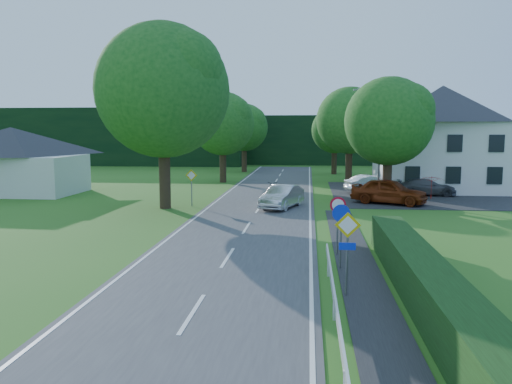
# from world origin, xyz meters

# --- Properties ---
(road) EXTENTS (7.00, 80.00, 0.04)m
(road) POSITION_xyz_m (0.00, 20.00, 0.02)
(road) COLOR #3E3E41
(road) RESTS_ON ground
(parking_pad) EXTENTS (14.00, 16.00, 0.04)m
(parking_pad) POSITION_xyz_m (12.00, 33.00, 0.02)
(parking_pad) COLOR #242326
(parking_pad) RESTS_ON ground
(line_edge_left) EXTENTS (0.12, 80.00, 0.01)m
(line_edge_left) POSITION_xyz_m (-3.25, 20.00, 0.04)
(line_edge_left) COLOR white
(line_edge_left) RESTS_ON road
(line_edge_right) EXTENTS (0.12, 80.00, 0.01)m
(line_edge_right) POSITION_xyz_m (3.25, 20.00, 0.04)
(line_edge_right) COLOR white
(line_edge_right) RESTS_ON road
(line_centre) EXTENTS (0.12, 80.00, 0.01)m
(line_centre) POSITION_xyz_m (0.00, 20.00, 0.04)
(line_centre) COLOR white
(line_centre) RESTS_ON road
(tree_main) EXTENTS (9.40, 9.40, 11.64)m
(tree_main) POSITION_xyz_m (-6.00, 24.00, 5.82)
(tree_main) COLOR #174E17
(tree_main) RESTS_ON ground
(tree_left_far) EXTENTS (7.00, 7.00, 8.58)m
(tree_left_far) POSITION_xyz_m (-5.00, 40.00, 4.29)
(tree_left_far) COLOR #174E17
(tree_left_far) RESTS_ON ground
(tree_right_far) EXTENTS (7.40, 7.40, 9.09)m
(tree_right_far) POSITION_xyz_m (7.00, 42.00, 4.54)
(tree_right_far) COLOR #174E17
(tree_right_far) RESTS_ON ground
(tree_left_back) EXTENTS (6.60, 6.60, 8.07)m
(tree_left_back) POSITION_xyz_m (-4.50, 52.00, 4.04)
(tree_left_back) COLOR #174E17
(tree_left_back) RESTS_ON ground
(tree_right_back) EXTENTS (6.20, 6.20, 7.56)m
(tree_right_back) POSITION_xyz_m (6.00, 50.00, 3.78)
(tree_right_back) COLOR #174E17
(tree_right_back) RESTS_ON ground
(tree_right_mid) EXTENTS (7.00, 7.00, 8.58)m
(tree_right_mid) POSITION_xyz_m (8.50, 28.00, 4.29)
(tree_right_mid) COLOR #174E17
(tree_right_mid) RESTS_ON ground
(treeline_left) EXTENTS (44.00, 6.00, 8.00)m
(treeline_left) POSITION_xyz_m (-28.00, 62.00, 4.00)
(treeline_left) COLOR black
(treeline_left) RESTS_ON ground
(treeline_right) EXTENTS (30.00, 5.00, 7.00)m
(treeline_right) POSITION_xyz_m (8.00, 66.00, 3.50)
(treeline_right) COLOR black
(treeline_right) RESTS_ON ground
(bungalow_left) EXTENTS (11.00, 6.50, 5.20)m
(bungalow_left) POSITION_xyz_m (-20.00, 30.00, 2.71)
(bungalow_left) COLOR silver
(bungalow_left) RESTS_ON ground
(house_white) EXTENTS (10.60, 8.40, 8.60)m
(house_white) POSITION_xyz_m (14.00, 36.00, 4.41)
(house_white) COLOR white
(house_white) RESTS_ON ground
(streetlight) EXTENTS (2.03, 0.18, 8.00)m
(streetlight) POSITION_xyz_m (8.06, 30.00, 4.46)
(streetlight) COLOR slate
(streetlight) RESTS_ON ground
(sign_priority_right) EXTENTS (0.78, 0.09, 2.59)m
(sign_priority_right) POSITION_xyz_m (4.30, 7.98, 1.80)
(sign_priority_right) COLOR slate
(sign_priority_right) RESTS_ON ground
(sign_roundabout) EXTENTS (0.64, 0.08, 2.37)m
(sign_roundabout) POSITION_xyz_m (4.30, 10.98, 1.67)
(sign_roundabout) COLOR slate
(sign_roundabout) RESTS_ON ground
(sign_speed_limit) EXTENTS (0.64, 0.11, 2.37)m
(sign_speed_limit) POSITION_xyz_m (4.30, 12.97, 1.77)
(sign_speed_limit) COLOR slate
(sign_speed_limit) RESTS_ON ground
(sign_priority_left) EXTENTS (0.78, 0.09, 2.44)m
(sign_priority_left) POSITION_xyz_m (-4.50, 24.98, 1.72)
(sign_priority_left) COLOR slate
(sign_priority_left) RESTS_ON ground
(moving_car) EXTENTS (2.81, 4.66, 1.45)m
(moving_car) POSITION_xyz_m (1.46, 24.70, 0.76)
(moving_car) COLOR silver
(moving_car) RESTS_ON road
(motorcycle) EXTENTS (0.81, 2.06, 1.07)m
(motorcycle) POSITION_xyz_m (0.42, 30.66, 0.57)
(motorcycle) COLOR black
(motorcycle) RESTS_ON road
(parked_car_red) EXTENTS (5.39, 3.88, 1.70)m
(parked_car_red) POSITION_xyz_m (8.54, 27.25, 0.89)
(parked_car_red) COLOR maroon
(parked_car_red) RESTS_ON parking_pad
(parked_car_silver_a) EXTENTS (4.52, 2.92, 1.41)m
(parked_car_silver_a) POSITION_xyz_m (8.16, 33.15, 0.74)
(parked_car_silver_a) COLOR silver
(parked_car_silver_a) RESTS_ON parking_pad
(parked_car_grey) EXTENTS (4.47, 1.99, 1.28)m
(parked_car_grey) POSITION_xyz_m (12.04, 32.00, 0.68)
(parked_car_grey) COLOR #4D4E52
(parked_car_grey) RESTS_ON parking_pad
(parked_car_silver_b) EXTENTS (5.53, 3.17, 1.45)m
(parked_car_silver_b) POSITION_xyz_m (14.05, 34.00, 0.77)
(parked_car_silver_b) COLOR #BABCC2
(parked_car_silver_b) RESTS_ON parking_pad
(parasol) EXTENTS (1.95, 1.98, 1.68)m
(parasol) POSITION_xyz_m (11.96, 29.92, 0.88)
(parasol) COLOR red
(parasol) RESTS_ON parking_pad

